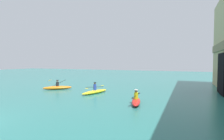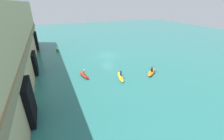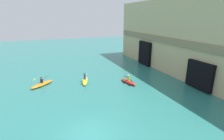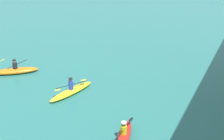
{
  "view_description": "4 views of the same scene",
  "coord_description": "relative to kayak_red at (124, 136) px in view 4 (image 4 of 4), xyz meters",
  "views": [
    {
      "loc": [
        4.96,
        10.9,
        3.29
      ],
      "look_at": [
        -11.94,
        3.67,
        2.42
      ],
      "focal_mm": 28.0,
      "sensor_mm": 36.0,
      "label": 1
    },
    {
      "loc": [
        -29.49,
        11.74,
        10.83
      ],
      "look_at": [
        -12.15,
        4.22,
        2.25
      ],
      "focal_mm": 24.0,
      "sensor_mm": 36.0,
      "label": 2
    },
    {
      "loc": [
        10.97,
        -2.64,
        8.45
      ],
      "look_at": [
        -10.18,
        5.84,
        1.43
      ],
      "focal_mm": 28.0,
      "sensor_mm": 36.0,
      "label": 3
    },
    {
      "loc": [
        3.87,
        12.79,
        10.71
      ],
      "look_at": [
        -11.34,
        5.01,
        2.2
      ],
      "focal_mm": 50.0,
      "sensor_mm": 36.0,
      "label": 4
    }
  ],
  "objects": [
    {
      "name": "kayak_yellow",
      "position": [
        -2.73,
        -5.14,
        -0.03
      ],
      "size": [
        3.6,
        1.6,
        1.17
      ],
      "rotation": [
        0.0,
        0.0,
        2.87
      ],
      "color": "yellow",
      "rests_on": "ground"
    },
    {
      "name": "kayak_red",
      "position": [
        0.0,
        0.0,
        0.0
      ],
      "size": [
        2.88,
        1.28,
        1.14
      ],
      "rotation": [
        0.0,
        0.0,
        0.23
      ],
      "color": "red",
      "rests_on": "ground"
    },
    {
      "name": "kayak_orange",
      "position": [
        -3.35,
        -10.55,
        -0.01
      ],
      "size": [
        2.75,
        3.09,
        1.2
      ],
      "rotation": [
        0.0,
        0.0,
        2.26
      ],
      "color": "orange",
      "rests_on": "ground"
    }
  ]
}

